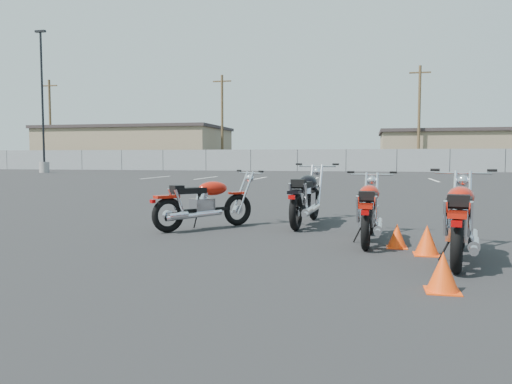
% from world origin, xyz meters
% --- Properties ---
extents(ground, '(120.00, 120.00, 0.00)m').
position_xyz_m(ground, '(0.00, 0.00, 0.00)').
color(ground, black).
rests_on(ground, ground).
extents(motorcycle_front_red, '(1.50, 1.68, 0.93)m').
position_xyz_m(motorcycle_front_red, '(-0.78, 1.19, 0.42)').
color(motorcycle_front_red, black).
rests_on(motorcycle_front_red, ground).
extents(motorcycle_second_black, '(0.82, 2.12, 1.04)m').
position_xyz_m(motorcycle_second_black, '(0.75, 2.03, 0.47)').
color(motorcycle_second_black, black).
rests_on(motorcycle_second_black, ground).
extents(motorcycle_third_red, '(0.74, 1.92, 0.94)m').
position_xyz_m(motorcycle_third_red, '(1.79, 0.50, 0.43)').
color(motorcycle_third_red, black).
rests_on(motorcycle_third_red, ground).
extents(motorcycle_rear_red, '(0.84, 2.04, 1.00)m').
position_xyz_m(motorcycle_rear_red, '(2.78, -0.53, 0.46)').
color(motorcycle_rear_red, black).
rests_on(motorcycle_rear_red, ground).
extents(training_cone_near, '(0.26, 0.26, 0.31)m').
position_xyz_m(training_cone_near, '(2.14, 0.14, 0.15)').
color(training_cone_near, '#FF470D').
rests_on(training_cone_near, ground).
extents(training_cone_far, '(0.30, 0.30, 0.35)m').
position_xyz_m(training_cone_far, '(2.46, -0.27, 0.18)').
color(training_cone_far, '#FF470D').
rests_on(training_cone_far, ground).
extents(training_cone_extra, '(0.29, 0.29, 0.34)m').
position_xyz_m(training_cone_extra, '(2.41, -1.93, 0.17)').
color(training_cone_extra, '#FF470D').
rests_on(training_cone_extra, ground).
extents(light_pole_west, '(0.80, 0.70, 10.40)m').
position_xyz_m(light_pole_west, '(-21.73, 26.34, 2.71)').
color(light_pole_west, gray).
rests_on(light_pole_west, ground).
extents(chainlink_fence, '(80.06, 0.06, 1.80)m').
position_xyz_m(chainlink_fence, '(-0.00, 35.00, 0.90)').
color(chainlink_fence, gray).
rests_on(chainlink_fence, ground).
extents(tan_building_west, '(18.40, 10.40, 4.30)m').
position_xyz_m(tan_building_west, '(-22.00, 42.00, 2.16)').
color(tan_building_west, '#8C795A').
rests_on(tan_building_west, ground).
extents(tan_building_east, '(14.40, 9.40, 3.70)m').
position_xyz_m(tan_building_east, '(10.00, 44.00, 1.86)').
color(tan_building_east, '#8C795A').
rests_on(tan_building_east, ground).
extents(utility_pole_a, '(1.80, 0.24, 9.00)m').
position_xyz_m(utility_pole_a, '(-30.00, 39.00, 4.69)').
color(utility_pole_a, '#4A3822').
rests_on(utility_pole_a, ground).
extents(utility_pole_b, '(1.80, 0.24, 9.00)m').
position_xyz_m(utility_pole_b, '(-12.00, 40.00, 4.69)').
color(utility_pole_b, '#4A3822').
rests_on(utility_pole_b, ground).
extents(utility_pole_c, '(1.80, 0.24, 9.00)m').
position_xyz_m(utility_pole_c, '(6.00, 39.00, 4.69)').
color(utility_pole_c, '#4A3822').
rests_on(utility_pole_c, ground).
extents(parking_line_stripes, '(15.12, 4.00, 0.01)m').
position_xyz_m(parking_line_stripes, '(-2.50, 20.00, 0.00)').
color(parking_line_stripes, silver).
rests_on(parking_line_stripes, ground).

